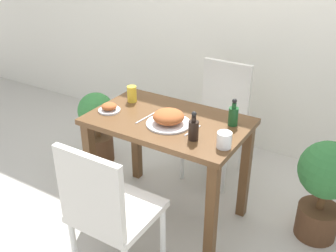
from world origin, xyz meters
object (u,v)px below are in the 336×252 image
object	(u,v)px
side_plate	(109,108)
drink_cup	(224,140)
chair_near	(107,209)
condiment_bottle	(233,115)
food_plate	(169,118)
juice_glass	(132,94)
potted_plant_right	(325,184)
chair_far	(219,114)
potted_plant_left	(97,124)
sauce_bottle	(193,129)

from	to	relation	value
side_plate	drink_cup	bearing A→B (deg)	-2.80
chair_near	side_plate	world-z (taller)	chair_near
drink_cup	condiment_bottle	world-z (taller)	condiment_bottle
chair_near	food_plate	size ratio (longest dim) A/B	3.30
juice_glass	potted_plant_right	bearing A→B (deg)	9.12
food_plate	potted_plant_right	size ratio (longest dim) A/B	0.40
food_plate	drink_cup	world-z (taller)	food_plate
chair_far	potted_plant_left	bearing A→B (deg)	-157.53
chair_far	side_plate	distance (m)	0.94
chair_far	side_plate	bearing A→B (deg)	-119.47
food_plate	potted_plant_right	xyz separation A→B (m)	(0.91, 0.38, -0.38)
potted_plant_left	juice_glass	bearing A→B (deg)	-20.24
chair_far	potted_plant_right	xyz separation A→B (m)	(0.90, -0.37, -0.11)
side_plate	potted_plant_left	xyz separation A→B (m)	(-0.49, 0.40, -0.42)
chair_far	juice_glass	bearing A→B (deg)	-125.25
juice_glass	chair_far	bearing A→B (deg)	54.75
juice_glass	condiment_bottle	distance (m)	0.74
juice_glass	sauce_bottle	world-z (taller)	sauce_bottle
potted_plant_right	drink_cup	bearing A→B (deg)	-137.75
food_plate	condiment_bottle	world-z (taller)	condiment_bottle
chair_near	chair_far	world-z (taller)	same
chair_near	sauce_bottle	world-z (taller)	sauce_bottle
chair_far	condiment_bottle	bearing A→B (deg)	-59.06
condiment_bottle	chair_far	bearing A→B (deg)	120.94
chair_far	sauce_bottle	size ratio (longest dim) A/B	5.20
juice_glass	potted_plant_right	xyz separation A→B (m)	(1.31, 0.21, -0.40)
chair_near	chair_far	distance (m)	1.37
sauce_bottle	potted_plant_right	xyz separation A→B (m)	(0.69, 0.47, -0.41)
condiment_bottle	potted_plant_right	bearing A→B (deg)	17.63
food_plate	potted_plant_left	bearing A→B (deg)	158.54
juice_glass	condiment_bottle	world-z (taller)	condiment_bottle
food_plate	potted_plant_right	distance (m)	1.06
sauce_bottle	potted_plant_left	xyz separation A→B (m)	(-1.14, 0.45, -0.46)
side_plate	potted_plant_left	bearing A→B (deg)	140.66
juice_glass	potted_plant_right	distance (m)	1.39
chair_far	potted_plant_left	world-z (taller)	chair_far
juice_glass	potted_plant_left	world-z (taller)	juice_glass
chair_far	juice_glass	world-z (taller)	chair_far
drink_cup	sauce_bottle	distance (m)	0.19
juice_glass	potted_plant_left	size ratio (longest dim) A/B	0.18
side_plate	food_plate	bearing A→B (deg)	5.00
potted_plant_left	potted_plant_right	world-z (taller)	potted_plant_right
potted_plant_left	condiment_bottle	bearing A→B (deg)	-7.40
food_plate	side_plate	bearing A→B (deg)	-175.00
chair_near	potted_plant_right	distance (m)	1.36
condiment_bottle	potted_plant_left	xyz separation A→B (m)	(-1.27, 0.16, -0.46)
drink_cup	potted_plant_right	world-z (taller)	drink_cup
food_plate	side_plate	xyz separation A→B (m)	(-0.43, -0.04, -0.02)
sauce_bottle	condiment_bottle	xyz separation A→B (m)	(0.12, 0.29, 0.00)
sauce_bottle	condiment_bottle	size ratio (longest dim) A/B	1.00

